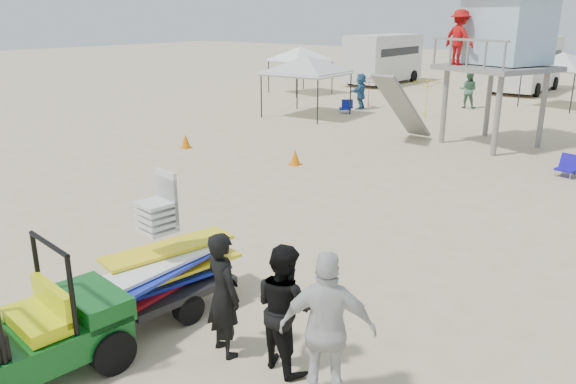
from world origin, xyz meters
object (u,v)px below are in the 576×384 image
Objects in this scene: lifeguard_tower at (499,36)px; surf_trailer at (166,263)px; utility_cart at (21,325)px; man_left at (223,294)px.

surf_trailer is at bearing -89.65° from lifeguard_tower.
utility_cart is 2.33m from surf_trailer.
lifeguard_tower reaches higher than man_left.
utility_cart is 17.82m from lifeguard_tower.
man_left is (1.52, 2.03, 0.06)m from utility_cart.
surf_trailer is at bearing 5.33° from man_left.
lifeguard_tower is (-0.09, 15.24, 3.00)m from surf_trailer.
man_left is 15.89m from lifeguard_tower.
man_left is at bearing -84.09° from lifeguard_tower.
utility_cart is 1.39× the size of man_left.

